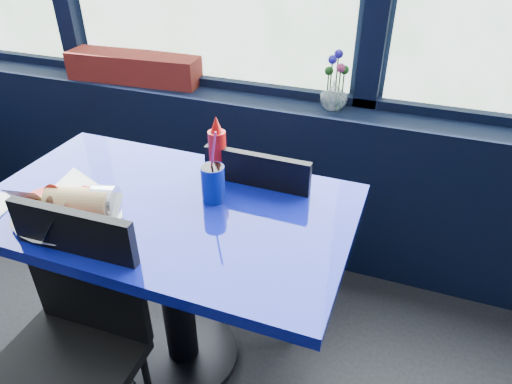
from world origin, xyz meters
name	(u,v)px	position (x,y,z in m)	size (l,w,h in m)	color
window_sill	(205,162)	(0.00, 2.87, 0.40)	(5.00, 0.26, 0.80)	black
near_table	(170,248)	(0.30, 2.00, 0.57)	(1.20, 0.70, 0.75)	black
chair_near_front	(68,339)	(0.19, 1.60, 0.51)	(0.41, 0.42, 0.89)	black
chair_near_back	(266,225)	(0.53, 2.32, 0.50)	(0.40, 0.40, 0.87)	black
planter_box	(134,67)	(-0.36, 2.87, 0.87)	(0.68, 0.17, 0.14)	maroon
flower_vase	(334,92)	(0.65, 2.86, 0.88)	(0.16, 0.16, 0.25)	silver
food_basket	(67,208)	(0.07, 1.82, 0.79)	(0.34, 0.34, 0.11)	#BC0F0C
ketchup_bottle	(217,151)	(0.39, 2.22, 0.85)	(0.06, 0.06, 0.23)	#BC0F0C
soda_cup	(213,183)	(0.44, 2.08, 0.81)	(0.08, 0.08, 0.26)	navy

